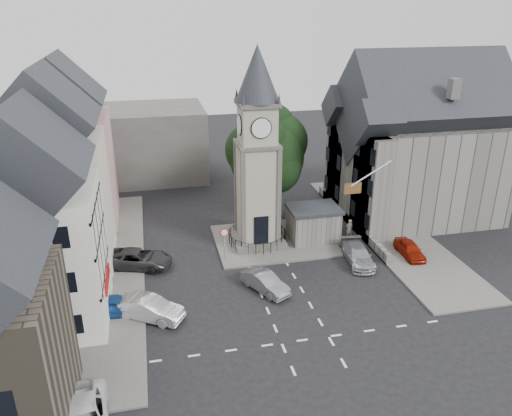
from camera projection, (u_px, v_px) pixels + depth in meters
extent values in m
plane|color=black|center=(282.00, 292.00, 35.41)|extent=(120.00, 120.00, 0.00)
cube|color=#595651|center=(104.00, 269.00, 38.30)|extent=(6.00, 30.00, 0.14)
cube|color=#595651|center=(387.00, 229.00, 44.98)|extent=(6.00, 26.00, 0.14)
cube|color=#595651|center=(274.00, 240.00, 42.88)|extent=(10.00, 8.00, 0.16)
cube|color=silver|center=(305.00, 340.00, 30.45)|extent=(20.00, 8.00, 0.01)
cube|color=#4C4944|center=(257.00, 239.00, 42.48)|extent=(4.20, 4.20, 0.70)
torus|color=black|center=(257.00, 231.00, 42.20)|extent=(4.86, 4.86, 0.06)
cube|color=gray|center=(257.00, 191.00, 40.80)|extent=(3.00, 3.00, 8.00)
cube|color=black|center=(261.00, 230.00, 40.58)|extent=(1.20, 0.25, 2.40)
cube|color=#4C4944|center=(257.00, 144.00, 39.26)|extent=(3.30, 3.30, 0.25)
cube|color=gray|center=(257.00, 124.00, 38.64)|extent=(2.70, 2.70, 3.20)
cylinder|color=white|center=(261.00, 128.00, 37.38)|extent=(1.50, 0.12, 1.50)
cube|color=#4C4944|center=(257.00, 103.00, 38.02)|extent=(3.10, 3.10, 0.30)
cone|color=black|center=(257.00, 73.00, 37.16)|extent=(3.40, 3.40, 4.20)
cube|color=#5E5C57|center=(313.00, 225.00, 42.58)|extent=(4.00, 3.00, 2.80)
cube|color=black|center=(314.00, 209.00, 41.98)|extent=(4.30, 3.30, 0.25)
cylinder|color=black|center=(266.00, 196.00, 46.67)|extent=(0.70, 0.70, 4.40)
cylinder|color=black|center=(224.00, 247.00, 39.24)|extent=(0.10, 0.10, 2.50)
cone|color=#A50C0C|center=(224.00, 233.00, 38.67)|extent=(0.70, 0.06, 0.70)
cone|color=white|center=(224.00, 233.00, 38.65)|extent=(0.54, 0.04, 0.54)
cube|color=#CA8A94|center=(70.00, 171.00, 44.80)|extent=(7.50, 7.00, 10.00)
cube|color=beige|center=(57.00, 204.00, 37.60)|extent=(7.50, 7.00, 10.00)
cube|color=silver|center=(39.00, 259.00, 30.58)|extent=(7.50, 7.00, 9.00)
cube|color=#4C4944|center=(116.00, 144.00, 56.70)|extent=(20.00, 10.00, 8.00)
cube|color=#5E5C57|center=(416.00, 169.00, 46.77)|extent=(14.00, 10.00, 9.00)
cube|color=#5E5C57|center=(371.00, 187.00, 42.38)|extent=(1.60, 4.40, 9.00)
cube|color=#5E5C57|center=(340.00, 163.00, 48.69)|extent=(1.60, 4.40, 9.00)
cube|color=#5E5C57|center=(349.00, 219.00, 46.08)|extent=(0.40, 16.00, 0.90)
cylinder|color=white|center=(371.00, 173.00, 37.91)|extent=(3.17, 0.10, 1.89)
plane|color=#B21414|center=(353.00, 188.00, 38.05)|extent=(1.40, 0.00, 1.40)
imported|color=navy|center=(113.00, 306.00, 32.63)|extent=(4.20, 1.84, 1.41)
imported|color=#B2B3BA|center=(149.00, 309.00, 32.25)|extent=(4.69, 3.70, 1.49)
imported|color=#2D2C2F|center=(138.00, 259.00, 38.48)|extent=(5.73, 3.85, 1.46)
imported|color=gray|center=(265.00, 282.00, 35.38)|extent=(3.18, 4.21, 1.33)
imported|color=#9C9EA3|center=(358.00, 255.00, 39.17)|extent=(2.42, 4.77, 1.33)
imported|color=maroon|center=(410.00, 249.00, 40.16)|extent=(1.63, 3.73, 1.25)
imported|color=#C0AC9F|center=(349.00, 229.00, 43.13)|extent=(0.68, 0.49, 1.77)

